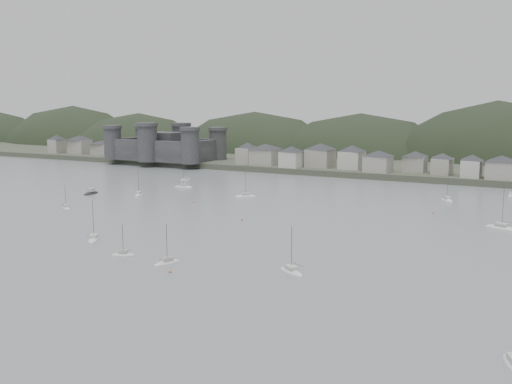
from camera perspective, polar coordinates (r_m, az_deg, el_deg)
The scene contains 9 objects.
ground at distance 138.04m, azimuth -15.46°, elevation -6.52°, with size 900.00×900.00×0.00m, color slate.
far_shore_land at distance 402.01m, azimuth 15.50°, elevation 3.44°, with size 900.00×250.00×3.00m, color #383D2D.
forested_ridge at distance 377.45m, azimuth 15.20°, elevation 1.18°, with size 851.55×103.94×102.57m.
castle at distance 348.88m, azimuth -8.88°, elevation 4.47°, with size 66.00×43.00×20.00m.
waterfront_town at distance 282.34m, azimuth 20.11°, elevation 2.64°, with size 451.48×28.46×12.92m.
sailboat_lead at distance 132.52m, azimuth -8.67°, elevation -6.85°, with size 4.32×7.35×9.60m.
moored_fleet at distance 181.92m, azimuth -0.47°, elevation -2.53°, with size 267.13×175.98×13.87m.
motor_launch_far at distance 240.45m, azimuth -15.82°, elevation -0.11°, with size 4.68×9.12×4.06m.
mooring_buoys at distance 170.04m, azimuth -0.90°, elevation -3.33°, with size 164.08×96.61×0.70m.
Camera 1 is at (94.48, -94.30, 35.14)m, focal length 40.95 mm.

